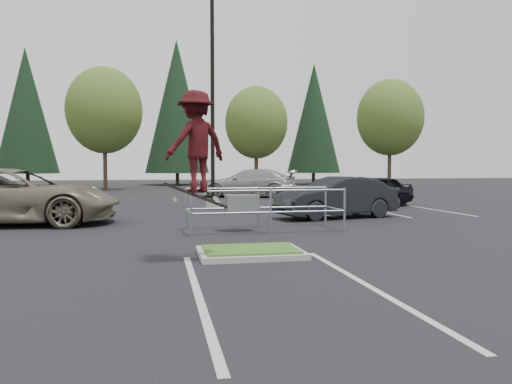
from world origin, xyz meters
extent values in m
plane|color=black|center=(0.00, 0.00, 0.00)|extent=(120.00, 120.00, 0.00)
cube|color=gray|center=(0.00, 0.00, 0.06)|extent=(2.20, 1.60, 0.12)
cube|color=#33591C|center=(0.00, 0.00, 0.13)|extent=(1.95, 1.35, 0.05)
cube|color=#BCBCB7|center=(-4.50, 9.00, 0.00)|extent=(0.12, 5.20, 0.01)
cube|color=#BCBCB7|center=(-7.20, 9.00, 0.00)|extent=(0.12, 5.20, 0.01)
cube|color=#BCBCB7|center=(4.50, 9.00, 0.00)|extent=(0.12, 5.20, 0.01)
cube|color=#BCBCB7|center=(7.20, 9.00, 0.00)|extent=(0.12, 5.20, 0.01)
cube|color=#BCBCB7|center=(9.90, 9.00, 0.00)|extent=(0.12, 5.20, 0.01)
cube|color=#BCBCB7|center=(-1.35, -3.00, 0.00)|extent=(0.12, 6.00, 0.01)
cube|color=#BCBCB7|center=(1.35, -3.00, 0.00)|extent=(0.12, 6.00, 0.01)
cube|color=gray|center=(0.50, 12.00, 0.15)|extent=(0.60, 0.60, 0.30)
cylinder|color=black|center=(0.50, 12.00, 5.00)|extent=(0.18, 0.18, 10.00)
cylinder|color=#38281C|center=(-6.00, 30.50, 1.75)|extent=(0.32, 0.32, 3.50)
ellipsoid|color=#3A6324|center=(-6.00, 30.50, 6.26)|extent=(5.89, 5.89, 6.77)
sphere|color=#3A6324|center=(-5.40, 30.20, 5.52)|extent=(3.68, 3.68, 3.68)
sphere|color=#3A6324|center=(-6.50, 30.90, 5.70)|extent=(4.05, 4.05, 4.05)
cylinder|color=#38281C|center=(6.00, 29.80, 1.52)|extent=(0.32, 0.32, 3.04)
ellipsoid|color=#3A6324|center=(6.00, 29.80, 5.44)|extent=(5.12, 5.12, 5.89)
sphere|color=#3A6324|center=(6.60, 29.50, 4.80)|extent=(3.20, 3.20, 3.20)
sphere|color=#3A6324|center=(5.50, 30.20, 4.96)|extent=(3.52, 3.52, 3.52)
cylinder|color=#38281C|center=(18.00, 30.30, 1.71)|extent=(0.32, 0.32, 3.42)
ellipsoid|color=#3A6324|center=(18.00, 30.30, 6.12)|extent=(5.76, 5.76, 6.62)
sphere|color=#3A6324|center=(18.60, 30.00, 5.40)|extent=(3.60, 3.60, 3.60)
sphere|color=#3A6324|center=(17.50, 30.70, 5.58)|extent=(3.96, 3.96, 3.96)
cylinder|color=#38281C|center=(-14.00, 40.00, 0.60)|extent=(0.36, 0.36, 1.20)
cone|color=black|center=(-14.00, 40.00, 7.10)|extent=(5.72, 5.72, 11.80)
cylinder|color=#38281C|center=(0.00, 40.50, 0.60)|extent=(0.36, 0.36, 1.20)
cone|color=black|center=(0.00, 40.50, 7.85)|extent=(6.38, 6.38, 13.30)
cylinder|color=#38281C|center=(14.00, 39.50, 0.60)|extent=(0.36, 0.36, 1.20)
cone|color=black|center=(14.00, 39.50, 6.85)|extent=(5.50, 5.50, 11.30)
cylinder|color=gray|center=(-1.05, 3.16, 0.64)|extent=(0.07, 0.07, 1.27)
cylinder|color=gray|center=(-1.09, 4.71, 0.64)|extent=(0.07, 0.07, 1.27)
cylinder|color=gray|center=(1.17, 3.22, 0.64)|extent=(0.07, 0.07, 1.27)
cylinder|color=gray|center=(1.12, 4.78, 0.64)|extent=(0.07, 0.07, 1.27)
cylinder|color=gray|center=(3.38, 3.29, 0.64)|extent=(0.07, 0.07, 1.27)
cylinder|color=gray|center=(3.34, 4.84, 0.64)|extent=(0.07, 0.07, 1.27)
cylinder|color=gray|center=(1.17, 3.22, 0.61)|extent=(4.43, 0.18, 0.06)
cylinder|color=gray|center=(1.17, 3.22, 1.22)|extent=(4.43, 0.18, 0.06)
cylinder|color=gray|center=(1.12, 4.78, 0.61)|extent=(4.43, 0.18, 0.06)
cylinder|color=gray|center=(1.12, 4.78, 1.22)|extent=(4.43, 0.18, 0.06)
cube|color=gray|center=(0.48, 3.98, 0.80)|extent=(0.96, 0.60, 0.53)
cube|color=black|center=(-1.20, -0.53, 1.33)|extent=(1.26, 0.48, 0.53)
cylinder|color=beige|center=(-1.60, -0.67, 1.26)|extent=(0.08, 0.05, 0.08)
cylinder|color=beige|center=(-1.60, -0.40, 1.26)|extent=(0.08, 0.05, 0.08)
cylinder|color=beige|center=(-0.80, -0.67, 1.26)|extent=(0.08, 0.05, 0.08)
cylinder|color=beige|center=(-0.80, -0.40, 1.26)|extent=(0.08, 0.05, 0.08)
imported|color=#650D10|center=(-1.20, -0.53, 2.38)|extent=(1.48, 1.26, 1.99)
imported|color=#7A725D|center=(-6.50, 7.00, 0.91)|extent=(6.75, 3.44, 1.83)
imported|color=black|center=(4.50, 7.00, 0.76)|extent=(4.84, 2.63, 1.51)
imported|color=black|center=(8.00, 11.50, 0.73)|extent=(4.60, 3.24, 1.45)
imported|color=#ABACA6|center=(3.66, 19.81, 0.86)|extent=(6.38, 4.21, 1.72)
camera|label=1|loc=(-1.91, -10.35, 1.91)|focal=35.00mm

